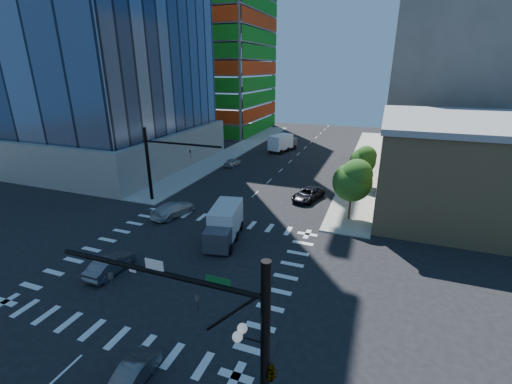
% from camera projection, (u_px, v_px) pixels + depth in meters
% --- Properties ---
extents(ground, '(160.00, 160.00, 0.00)m').
position_uv_depth(ground, '(182.00, 262.00, 29.43)').
color(ground, black).
rests_on(ground, ground).
extents(road_markings, '(20.00, 20.00, 0.01)m').
position_uv_depth(road_markings, '(182.00, 262.00, 29.43)').
color(road_markings, silver).
rests_on(road_markings, ground).
extents(sidewalk_ne, '(5.00, 60.00, 0.15)m').
position_uv_depth(sidewalk_ne, '(365.00, 162.00, 60.55)').
color(sidewalk_ne, gray).
rests_on(sidewalk_ne, ground).
extents(sidewalk_nw, '(5.00, 60.00, 0.15)m').
position_uv_depth(sidewalk_nw, '(235.00, 151.00, 68.73)').
color(sidewalk_nw, gray).
rests_on(sidewalk_nw, ground).
extents(construction_building, '(25.16, 34.50, 70.60)m').
position_uv_depth(construction_building, '(214.00, 30.00, 84.55)').
color(construction_building, slate).
rests_on(construction_building, ground).
extents(commercial_building, '(20.50, 22.50, 10.60)m').
position_uv_depth(commercial_building, '(473.00, 166.00, 38.81)').
color(commercial_building, '#A1895D').
rests_on(commercial_building, ground).
extents(bg_building_ne, '(24.00, 30.00, 28.00)m').
position_uv_depth(bg_building_ne, '(458.00, 78.00, 64.25)').
color(bg_building_ne, '#5E5A55').
rests_on(bg_building_ne, ground).
extents(signal_mast_se, '(10.51, 2.48, 9.00)m').
position_uv_depth(signal_mast_se, '(245.00, 344.00, 14.12)').
color(signal_mast_se, black).
rests_on(signal_mast_se, sidewalk_se).
extents(signal_mast_nw, '(10.20, 0.40, 9.00)m').
position_uv_depth(signal_mast_nw, '(158.00, 159.00, 40.96)').
color(signal_mast_nw, black).
rests_on(signal_mast_nw, sidewalk_nw).
extents(tree_south, '(4.16, 4.16, 6.82)m').
position_uv_depth(tree_south, '(354.00, 180.00, 35.94)').
color(tree_south, '#382316').
rests_on(tree_south, sidewalk_ne).
extents(tree_north, '(3.54, 3.52, 5.78)m').
position_uv_depth(tree_north, '(364.00, 159.00, 46.65)').
color(tree_north, '#382316').
rests_on(tree_north, sidewalk_ne).
extents(no_parking_sign, '(0.30, 0.06, 2.20)m').
position_uv_depth(no_parking_sign, '(266.00, 366.00, 17.53)').
color(no_parking_sign, black).
rests_on(no_parking_sign, ground).
extents(car_nb_right, '(1.36, 3.79, 1.24)m').
position_uv_depth(car_nb_right, '(130.00, 377.00, 17.75)').
color(car_nb_right, '#4B4C50').
rests_on(car_nb_right, ground).
extents(car_nb_far, '(3.88, 5.85, 1.49)m').
position_uv_depth(car_nb_far, '(308.00, 194.00, 43.14)').
color(car_nb_far, black).
rests_on(car_nb_far, ground).
extents(car_sb_near, '(3.43, 5.81, 1.58)m').
position_uv_depth(car_sb_near, '(173.00, 209.00, 38.49)').
color(car_sb_near, silver).
rests_on(car_sb_near, ground).
extents(car_sb_mid, '(1.95, 3.91, 1.28)m').
position_uv_depth(car_sb_mid, '(232.00, 162.00, 58.16)').
color(car_sb_mid, '#B0B5B9').
rests_on(car_sb_mid, ground).
extents(car_sb_cross, '(1.59, 4.49, 1.48)m').
position_uv_depth(car_sb_cross, '(110.00, 265.00, 27.71)').
color(car_sb_cross, '#515156').
rests_on(car_sb_cross, ground).
extents(box_truck_near, '(3.80, 6.57, 3.24)m').
position_uv_depth(box_truck_near, '(224.00, 227.00, 32.64)').
color(box_truck_near, black).
rests_on(box_truck_near, ground).
extents(box_truck_far, '(4.50, 6.96, 3.38)m').
position_uv_depth(box_truck_far, '(283.00, 144.00, 68.33)').
color(box_truck_far, black).
rests_on(box_truck_far, ground).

